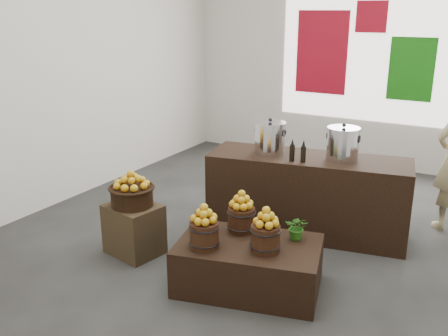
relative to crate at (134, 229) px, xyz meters
The scene contains 22 objects.
ground 1.57m from the crate, 45.57° to the left, with size 7.00×7.00×0.00m, color #3A3B38.
back_wall 5.03m from the crate, 76.80° to the left, with size 6.00×0.04×4.00m, color beige.
back_opening 5.08m from the crate, 73.24° to the left, with size 3.20×0.02×2.40m, color white.
deco_red_left 4.87m from the crate, 84.01° to the left, with size 0.90×0.04×1.40m, color maroon.
deco_green_right 5.18m from the crate, 66.59° to the left, with size 0.70×0.04×1.00m, color #15650F.
deco_red_upper 5.24m from the crate, 74.36° to the left, with size 0.50×0.04×0.50m, color maroon.
crate is the anchor object (origin of this frame).
wicker_basket 0.39m from the crate, ahead, with size 0.46×0.46×0.21m, color black.
apples_in_basket 0.59m from the crate, ahead, with size 0.36×0.36×0.19m, color #9E1105, non-canonical shape.
display_table 1.44m from the crate, ahead, with size 1.36×0.84×0.47m, color black.
apple_bucket_front_left 1.19m from the crate, 14.82° to the right, with size 0.27×0.27×0.25m, color #391B0F.
apples_in_bucket_front_left 1.26m from the crate, 14.82° to the right, with size 0.20×0.20×0.18m, color #9E1105, non-canonical shape.
apple_bucket_front_right 1.67m from the crate, ahead, with size 0.27×0.27×0.25m, color #391B0F.
apples_in_bucket_front_right 1.72m from the crate, ahead, with size 0.20×0.20×0.18m, color #9E1105, non-canonical shape.
apple_bucket_rear 1.30m from the crate, ahead, with size 0.27×0.27×0.25m, color #391B0F.
apples_in_bucket_rear 1.37m from the crate, ahead, with size 0.20×0.20×0.18m, color #9E1105, non-canonical shape.
herb_garnish_right 1.85m from the crate, ahead, with size 0.22×0.19×0.25m, color #236014.
herb_garnish_left 0.93m from the crate, ahead, with size 0.14×0.11×0.26m, color #236014.
counter 2.09m from the crate, 45.28° to the left, with size 2.35×0.75×0.96m, color black.
stock_pot_left 1.91m from the crate, 54.48° to the left, with size 0.36×0.36×0.36m, color silver.
stock_pot_center 2.54m from the crate, 40.20° to the left, with size 0.36×0.36×0.36m, color silver.
oil_cruets 2.12m from the crate, 39.62° to the left, with size 0.17×0.06×0.27m, color black, non-canonical shape.
Camera 1 is at (2.31, -5.00, 2.62)m, focal length 40.00 mm.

